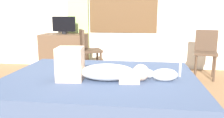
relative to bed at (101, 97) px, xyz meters
The scene contains 10 objects.
ground_plane 0.24m from the bed, 163.60° to the left, with size 16.00×16.00×0.00m, color olive.
bed is the anchor object (origin of this frame).
person_lying 0.39m from the bed, 89.09° to the right, with size 0.94×0.33×0.34m.
cat 0.74m from the bed, ahead, with size 0.36×0.13×0.21m.
desk 2.37m from the bed, 118.66° to the left, with size 0.90×0.56×0.74m.
tv_monitor 2.46m from the bed, 118.50° to the left, with size 0.48×0.10×0.35m.
cup 2.22m from the bed, 110.83° to the left, with size 0.07×0.07×0.10m, color gold.
chair_by_desk 1.85m from the bed, 108.18° to the left, with size 0.50×0.50×0.86m.
chair_spare 2.43m from the bed, 48.93° to the left, with size 0.45×0.45×0.86m.
curtain_left 2.73m from the bed, 110.97° to the left, with size 0.44×0.06×2.57m, color #ADCC75.
Camera 1 is at (0.47, -2.37, 1.16)m, focal length 36.14 mm.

